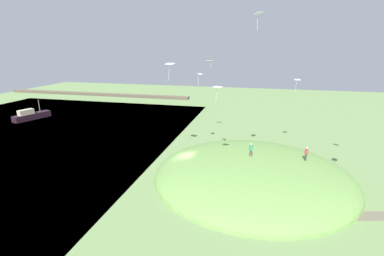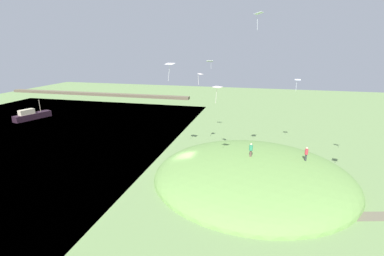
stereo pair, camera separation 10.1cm
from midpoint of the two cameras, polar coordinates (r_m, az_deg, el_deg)
ground_plane at (r=38.00m, az=-1.66°, el=-8.25°), size 160.00×160.00×0.00m
grass_hill at (r=36.39m, az=12.21°, el=-9.82°), size 24.84×24.15×5.43m
bridge_deck_far at (r=79.49m, az=-19.44°, el=6.64°), size 52.29×1.80×0.70m
boat_on_lake at (r=72.65m, az=-30.41°, el=2.25°), size 4.14×8.30×4.16m
person_with_child at (r=34.94m, az=12.03°, el=-4.13°), size 0.53×0.53×1.76m
person_walking_path at (r=36.73m, az=22.53°, el=-4.61°), size 0.44×0.44×1.80m
kite_2 at (r=29.21m, az=5.18°, el=8.29°), size 1.20×1.08×1.82m
kite_3 at (r=36.28m, az=-4.69°, el=12.95°), size 1.36×1.10×2.32m
kite_4 at (r=43.86m, az=20.91°, el=9.18°), size 0.84×0.59×1.79m
kite_5 at (r=45.99m, az=3.60°, el=13.62°), size 1.14×0.87×1.40m
kite_6 at (r=32.19m, az=13.57°, el=22.00°), size 1.04×1.30×1.78m
kite_7 at (r=39.13m, az=1.61°, el=10.98°), size 0.77×0.94×1.58m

